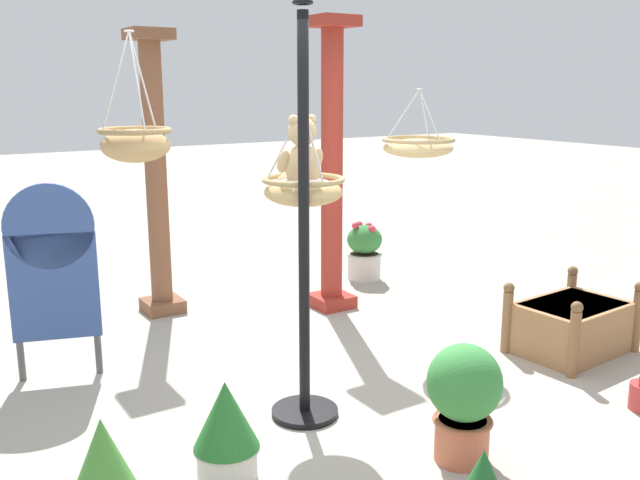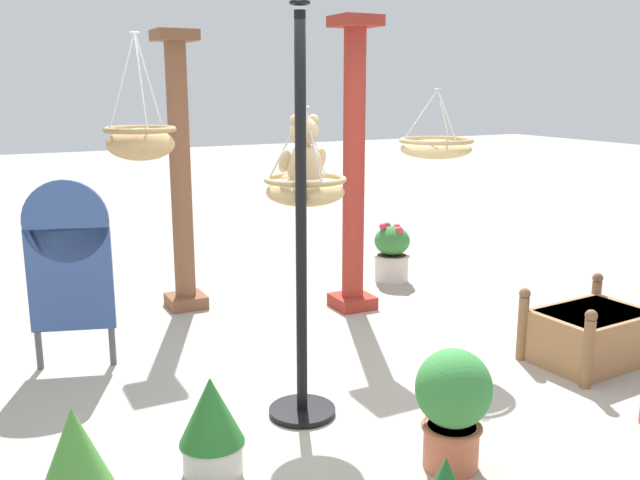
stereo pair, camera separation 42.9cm
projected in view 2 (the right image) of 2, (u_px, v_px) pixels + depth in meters
name	position (u px, v px, depth m)	size (l,w,h in m)	color
ground_plane	(330.00, 407.00, 4.65)	(40.00, 40.00, 0.00)	#A8A093
display_pole_central	(302.00, 294.00, 4.38)	(0.44, 0.44, 2.60)	black
hanging_basket_with_teddy	(305.00, 189.00, 4.52)	(0.54, 0.54, 0.65)	tan
teddy_bear	(304.00, 157.00, 4.49)	(0.33, 0.29, 0.48)	tan
hanging_basket_left_high	(141.00, 141.00, 4.43)	(0.46, 0.46, 0.80)	tan
hanging_basket_right_low	(436.00, 147.00, 5.66)	(0.61, 0.61, 0.57)	tan
greenhouse_pillar_left	(354.00, 173.00, 6.46)	(0.39, 0.39, 2.74)	#9E2D23
greenhouse_pillar_right	(181.00, 179.00, 6.49)	(0.37, 0.37, 2.62)	brown
wooden_planter_box	(591.00, 334.00, 5.38)	(0.99, 0.76, 0.59)	#9E7047
potted_plant_bushy_green	(453.00, 403.00, 3.84)	(0.43, 0.43, 0.70)	#BC6042
potted_plant_small_succulent	(212.00, 425.00, 3.81)	(0.37, 0.37, 0.57)	beige
potted_plant_conical_shrub	(392.00, 252.00, 7.60)	(0.40, 0.40, 0.66)	beige
display_sign_board	(69.00, 258.00, 5.14)	(0.60, 0.23, 1.45)	#334C8C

